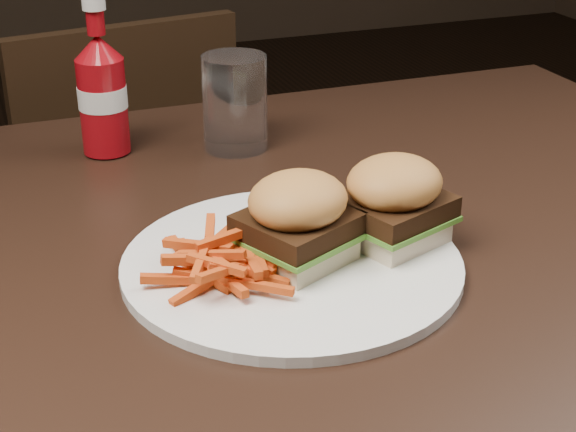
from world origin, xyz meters
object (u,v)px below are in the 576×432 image
object	(u,v)px
plate	(292,264)
tumbler	(235,105)
chair_far	(106,227)
ketchup_bottle	(103,106)
dining_table	(270,239)

from	to	relation	value
plate	tumbler	bearing A→B (deg)	81.86
chair_far	ketchup_bottle	size ratio (longest dim) A/B	3.30
chair_far	plate	xyz separation A→B (m)	(0.06, -0.80, 0.33)
dining_table	chair_far	world-z (taller)	dining_table
ketchup_bottle	tumbler	xyz separation A→B (m)	(0.15, -0.04, -0.01)
dining_table	plate	bearing A→B (deg)	-97.87
chair_far	tumbler	distance (m)	0.62
dining_table	tumbler	world-z (taller)	tumbler
plate	ketchup_bottle	xyz separation A→B (m)	(-0.11, 0.36, 0.06)
ketchup_bottle	tumbler	bearing A→B (deg)	-14.58
dining_table	ketchup_bottle	distance (m)	0.29
chair_far	plate	bearing A→B (deg)	84.29
plate	ketchup_bottle	distance (m)	0.38
dining_table	plate	distance (m)	0.10
plate	ketchup_bottle	size ratio (longest dim) A/B	2.74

